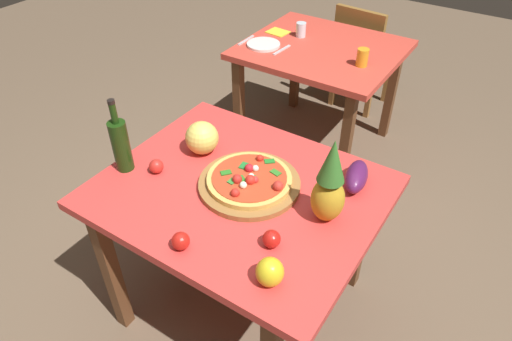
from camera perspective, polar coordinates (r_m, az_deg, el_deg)
ground_plane at (r=2.47m, az=-1.62°, el=-15.82°), size 10.00×10.00×0.00m
display_table at (r=1.96m, az=-1.97°, el=-4.36°), size 1.14×0.94×0.77m
background_table at (r=3.17m, az=8.11°, el=13.27°), size 0.99×0.90×0.77m
dining_chair at (r=3.81m, az=13.01°, el=14.18°), size 0.43×0.43×0.85m
pizza_board at (r=1.90m, az=-0.83°, el=-1.68°), size 0.42×0.42×0.02m
pizza at (r=1.87m, az=-0.79°, el=-1.08°), size 0.35×0.35×0.06m
wine_bottle at (r=2.00m, az=-16.55°, el=3.17°), size 0.08×0.08×0.34m
pineapple_left at (r=1.68m, az=9.16°, el=-1.87°), size 0.13×0.13×0.36m
melon at (r=2.06m, az=-6.77°, el=4.08°), size 0.15×0.15×0.15m
bell_pepper at (r=1.53m, az=1.74°, el=-12.55°), size 0.10×0.10×0.11m
eggplant at (r=1.93m, az=12.43°, el=-0.73°), size 0.13×0.22×0.09m
tomato_by_bottle at (r=1.66m, az=-9.39°, el=-8.68°), size 0.07×0.07×0.07m
tomato_beside_pepper at (r=1.65m, az=1.96°, el=-8.54°), size 0.07×0.07×0.07m
tomato_near_board at (r=2.00m, az=-12.34°, el=0.52°), size 0.06×0.06×0.06m
drinking_glass_juice at (r=2.89m, az=13.15°, el=13.59°), size 0.07×0.07×0.11m
drinking_glass_water at (r=3.25m, az=5.63°, el=17.10°), size 0.07×0.07×0.10m
dinner_plate at (r=3.11m, az=0.94°, el=15.47°), size 0.22×0.22×0.02m
fork_utensil at (r=3.18m, az=-1.27°, el=15.95°), size 0.02×0.18×0.01m
knife_utensil at (r=3.05m, az=3.24°, el=14.80°), size 0.03×0.18×0.01m
napkin_folded at (r=3.32m, az=2.74°, el=16.88°), size 0.15×0.13×0.01m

